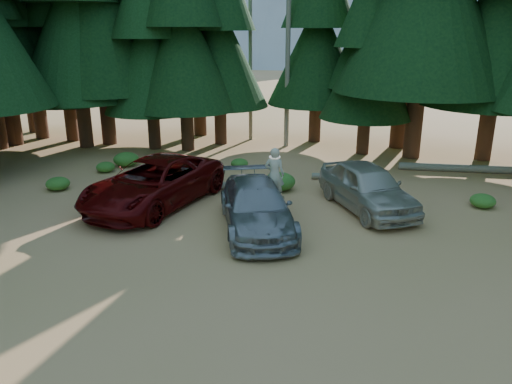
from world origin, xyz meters
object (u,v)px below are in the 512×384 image
silver_minivan_center (257,207)px  silver_minivan_right (367,187)px  frisbee_player (274,174)px  red_pickup (154,183)px  log_right (460,168)px  log_mid (350,177)px  log_left (236,184)px

silver_minivan_center → silver_minivan_right: size_ratio=1.07×
silver_minivan_center → frisbee_player: size_ratio=2.83×
red_pickup → silver_minivan_right: (7.39, 0.13, -0.03)m
red_pickup → log_right: bearing=44.8°
frisbee_player → log_mid: bearing=-114.8°
log_mid → log_right: size_ratio=0.61×
log_left → silver_minivan_right: bearing=-46.6°
frisbee_player → log_right: frisbee_player is taller
log_left → log_mid: log_left is taller
silver_minivan_right → log_right: 6.91m
silver_minivan_center → frisbee_player: frisbee_player is taller
red_pickup → silver_minivan_center: 4.21m
silver_minivan_right → red_pickup: bearing=159.9°
red_pickup → log_right: red_pickup is taller
silver_minivan_center → log_left: 4.31m
frisbee_player → log_left: frisbee_player is taller
log_left → log_right: 9.91m
silver_minivan_right → log_mid: silver_minivan_right is taller
log_right → silver_minivan_right: bearing=-128.6°
silver_minivan_center → log_left: silver_minivan_center is taller
log_mid → log_right: bearing=18.3°
frisbee_player → silver_minivan_right: bearing=-152.2°
silver_minivan_center → silver_minivan_right: silver_minivan_right is taller
log_left → log_right: (9.47, 2.94, 0.03)m
silver_minivan_center → log_right: size_ratio=0.96×
silver_minivan_center → frisbee_player: bearing=50.3°
silver_minivan_right → frisbee_player: 3.41m
frisbee_player → silver_minivan_center: bearing=70.3°
red_pickup → frisbee_player: size_ratio=3.37×
frisbee_player → log_right: size_ratio=0.34×
silver_minivan_center → silver_minivan_right: 4.19m
silver_minivan_right → frisbee_player: frisbee_player is taller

